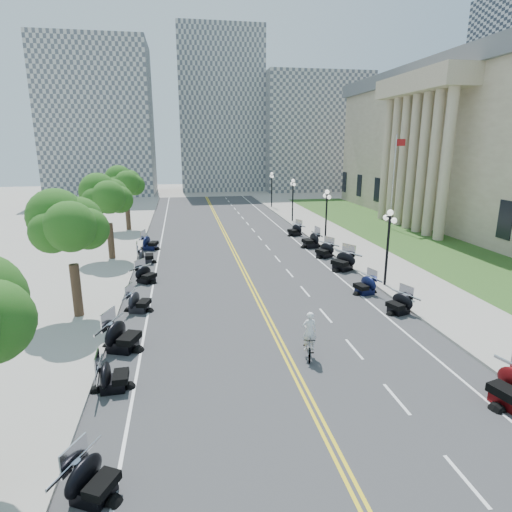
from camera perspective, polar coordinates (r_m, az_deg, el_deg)
ground at (r=23.09m, az=1.65°, el=-8.47°), size 160.00×160.00×0.00m
road at (r=32.39m, az=-1.88°, el=-1.56°), size 16.00×90.00×0.01m
centerline_yellow_a at (r=32.37m, az=-2.09°, el=-1.55°), size 0.12×90.00×0.00m
centerline_yellow_b at (r=32.40m, az=-1.67°, el=-1.53°), size 0.12×90.00×0.00m
edge_line_north at (r=33.83m, az=8.92°, el=-1.00°), size 0.12×90.00×0.00m
edge_line_south at (r=32.17m, az=-13.24°, el=-2.05°), size 0.12×90.00×0.00m
lane_dash_3 at (r=14.70m, az=26.19°, el=-25.26°), size 0.12×2.00×0.00m
lane_dash_4 at (r=17.39m, az=18.22°, el=-17.63°), size 0.12×2.00×0.00m
lane_dash_5 at (r=20.51m, az=12.95°, el=-11.99°), size 0.12×2.00×0.00m
lane_dash_6 at (r=23.89m, az=9.26°, el=-7.82°), size 0.12×2.00×0.00m
lane_dash_7 at (r=27.44m, az=6.56°, el=-4.69°), size 0.12×2.00×0.00m
lane_dash_8 at (r=31.10m, az=4.50°, el=-2.28°), size 0.12×2.00×0.00m
lane_dash_9 at (r=34.83m, az=2.88°, el=-0.37°), size 0.12×2.00×0.00m
lane_dash_10 at (r=38.62m, az=1.58°, el=1.16°), size 0.12×2.00×0.00m
lane_dash_11 at (r=42.45m, az=0.51°, el=2.41°), size 0.12×2.00×0.00m
lane_dash_12 at (r=46.30m, az=-0.38°, el=3.46°), size 0.12×2.00×0.00m
lane_dash_13 at (r=50.18m, az=-1.14°, el=4.35°), size 0.12×2.00×0.00m
lane_dash_14 at (r=54.08m, az=-1.79°, el=5.10°), size 0.12×2.00×0.00m
lane_dash_15 at (r=57.99m, az=-2.35°, el=5.76°), size 0.12×2.00×0.00m
lane_dash_16 at (r=61.91m, az=-2.85°, el=6.33°), size 0.12×2.00×0.00m
lane_dash_17 at (r=65.84m, az=-3.28°, el=6.83°), size 0.12×2.00×0.00m
lane_dash_18 at (r=69.78m, az=-3.67°, el=7.28°), size 0.12×2.00×0.00m
lane_dash_19 at (r=73.73m, az=-4.01°, el=7.68°), size 0.12×2.00×0.00m
sidewalk_north at (r=35.32m, az=15.24°, el=-0.57°), size 5.00×90.00×0.15m
sidewalk_south at (r=32.68m, az=-20.44°, el=-2.23°), size 5.00×90.00×0.15m
lawn at (r=45.39m, az=19.06°, el=2.46°), size 9.00×60.00×0.10m
distant_block_a at (r=83.99m, az=-20.14°, el=16.60°), size 18.00×14.00×26.00m
distant_block_b at (r=89.36m, az=-4.79°, el=18.54°), size 16.00×12.00×30.00m
distant_block_c at (r=89.73m, az=7.44°, el=15.89°), size 20.00×14.00×22.00m
street_lamp_2 at (r=28.68m, az=17.12°, el=0.99°), size 0.50×1.20×4.90m
street_lamp_3 at (r=39.51m, az=9.33°, el=5.11°), size 0.50×1.20×4.90m
street_lamp_4 at (r=50.87m, az=4.92°, el=7.39°), size 0.50×1.20×4.90m
street_lamp_5 at (r=62.47m, az=2.10°, el=8.81°), size 0.50×1.20×4.90m
flagpole at (r=48.41m, az=17.81°, el=9.23°), size 1.10×0.20×10.00m
tree_2 at (r=23.89m, az=-23.57°, el=3.01°), size 4.80×4.80×9.20m
tree_3 at (r=35.51m, az=-19.21°, el=6.92°), size 4.80×4.80×9.20m
tree_4 at (r=47.33m, az=-16.98°, el=8.87°), size 4.80×4.80×9.20m
motorcycle_n_5 at (r=24.98m, az=18.54°, el=-5.90°), size 2.26×2.26×1.24m
motorcycle_n_6 at (r=27.52m, az=14.32°, el=-3.66°), size 2.14×2.14×1.25m
motorcycle_n_7 at (r=32.19m, az=11.50°, el=-0.55°), size 2.96×2.96×1.53m
motorcycle_n_8 at (r=35.60m, az=9.12°, el=0.88°), size 2.57×2.57×1.34m
motorcycle_n_9 at (r=38.78m, az=7.34°, el=2.22°), size 2.38×2.38×1.50m
motorcycle_n_10 at (r=43.68m, az=5.18°, el=3.56°), size 2.43×2.43×1.29m
motorcycle_s_3 at (r=13.35m, az=-20.97°, el=-25.91°), size 2.40×2.40×1.25m
motorcycle_s_4 at (r=17.70m, az=-18.56°, el=-14.75°), size 1.86×1.86×1.25m
motorcycle_s_5 at (r=20.55m, az=-17.42°, el=-9.96°), size 2.79×2.79×1.51m
motorcycle_s_6 at (r=24.83m, az=-15.36°, el=-5.76°), size 2.21×2.21×1.25m
motorcycle_s_7 at (r=29.75m, az=-14.46°, el=-2.28°), size 2.50×2.50×1.24m
motorcycle_s_8 at (r=34.47m, az=-14.57°, el=0.16°), size 2.11×2.11×1.39m
motorcycle_s_9 at (r=38.88m, az=-13.97°, el=1.84°), size 2.43×2.43×1.39m
bicycle at (r=19.24m, az=7.05°, el=-11.84°), size 0.90×1.84×1.07m
cyclist_rider at (r=18.65m, az=7.19°, el=-7.92°), size 0.65×0.43×1.79m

